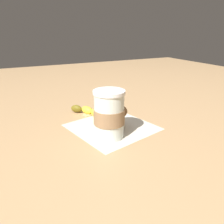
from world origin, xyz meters
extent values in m
plane|color=tan|center=(0.00, 0.00, 0.00)|extent=(3.00, 3.00, 0.00)
cube|color=beige|center=(0.00, 0.00, 0.00)|extent=(0.31, 0.31, 0.00)
cylinder|color=silver|center=(-0.06, 0.04, 0.07)|extent=(0.09, 0.09, 0.14)
cylinder|color=white|center=(-0.06, 0.04, 0.15)|extent=(0.10, 0.10, 0.01)
cylinder|color=#997551|center=(-0.06, 0.04, 0.07)|extent=(0.10, 0.10, 0.05)
cylinder|color=beige|center=(-0.01, -0.01, 0.02)|extent=(0.07, 0.07, 0.04)
ellipsoid|color=brown|center=(-0.01, -0.01, 0.06)|extent=(0.08, 0.08, 0.05)
ellipsoid|color=yellow|center=(0.07, 0.01, 0.02)|extent=(0.05, 0.04, 0.03)
ellipsoid|color=yellow|center=(0.11, 0.02, 0.02)|extent=(0.06, 0.03, 0.03)
ellipsoid|color=yellow|center=(0.16, 0.03, 0.02)|extent=(0.06, 0.05, 0.03)
ellipsoid|color=brown|center=(0.19, 0.07, 0.02)|extent=(0.05, 0.05, 0.03)
cube|color=#E0B27F|center=(0.15, 0.03, 0.00)|extent=(0.04, 0.05, 0.01)
camera|label=1|loc=(-0.62, 0.31, 0.32)|focal=35.00mm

